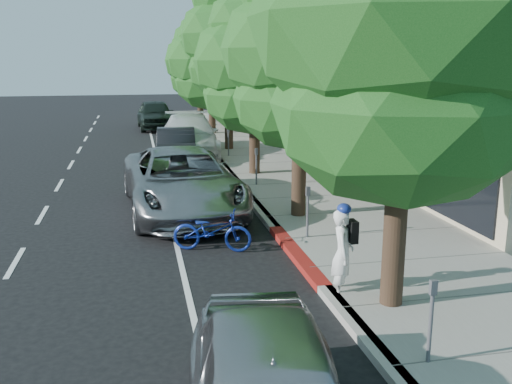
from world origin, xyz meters
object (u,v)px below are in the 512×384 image
object	(u,v)px
street_tree_5	(199,62)
dark_sedan	(176,146)
pedestrian	(304,139)
street_tree_1	(301,53)
white_pickup	(189,136)
street_tree_2	(254,63)
cyclist	(343,254)
silver_suv	(182,181)
street_tree_0	(407,24)
street_tree_4	(211,61)
dark_suv_far	(155,114)
bicycle	(212,231)
street_tree_3	(228,37)

from	to	relation	value
street_tree_5	dark_sedan	size ratio (longest dim) A/B	1.52
pedestrian	street_tree_1	bearing A→B (deg)	39.84
white_pickup	street_tree_2	bearing A→B (deg)	-64.14
street_tree_1	cyclist	world-z (taller)	street_tree_1
silver_suv	street_tree_0	bearing A→B (deg)	-71.11
street_tree_5	street_tree_1	bearing A→B (deg)	-90.00
street_tree_4	street_tree_5	distance (m)	6.00
street_tree_4	dark_suv_far	bearing A→B (deg)	129.12
street_tree_2	dark_suv_far	xyz separation A→B (m)	(-3.10, 15.81, -3.32)
street_tree_1	bicycle	size ratio (longest dim) A/B	3.92
street_tree_1	dark_sedan	world-z (taller)	street_tree_1
street_tree_5	dark_suv_far	bearing A→B (deg)	-144.78
street_tree_3	silver_suv	world-z (taller)	street_tree_3
street_tree_0	white_pickup	size ratio (longest dim) A/B	1.27
dark_sedan	street_tree_4	bearing A→B (deg)	76.43
street_tree_0	street_tree_1	distance (m)	6.01
street_tree_2	pedestrian	distance (m)	4.40
street_tree_2	street_tree_3	xyz separation A→B (m)	(0.00, 6.00, 1.09)
street_tree_1	street_tree_2	bearing A→B (deg)	90.00
street_tree_3	white_pickup	bearing A→B (deg)	-153.49
street_tree_3	cyclist	bearing A→B (deg)	-92.16
street_tree_1	street_tree_5	distance (m)	24.00
pedestrian	street_tree_2	bearing A→B (deg)	4.48
street_tree_0	street_tree_2	distance (m)	12.02
bicycle	dark_sedan	xyz separation A→B (m)	(-0.00, 11.42, 0.26)
dark_suv_far	street_tree_3	bearing A→B (deg)	-74.81
street_tree_2	white_pickup	world-z (taller)	street_tree_2
street_tree_0	silver_suv	size ratio (longest dim) A/B	1.23
street_tree_0	white_pickup	xyz separation A→B (m)	(-2.00, 17.00, -4.03)
street_tree_3	dark_sedan	size ratio (longest dim) A/B	1.85
white_pickup	dark_suv_far	size ratio (longest dim) A/B	1.21
street_tree_4	white_pickup	distance (m)	7.99
silver_suv	dark_suv_far	xyz separation A→B (m)	(0.00, 20.31, -0.02)
street_tree_3	dark_suv_far	world-z (taller)	street_tree_3
street_tree_0	cyclist	size ratio (longest dim) A/B	4.74
street_tree_1	street_tree_4	distance (m)	18.00
street_tree_4	silver_suv	xyz separation A→B (m)	(-3.10, -16.50, -3.30)
bicycle	silver_suv	bearing A→B (deg)	25.97
street_tree_0	dark_suv_far	distance (m)	28.28
street_tree_1	street_tree_4	world-z (taller)	street_tree_1
street_tree_5	dark_suv_far	world-z (taller)	street_tree_5
street_tree_1	street_tree_4	size ratio (longest dim) A/B	1.03
dark_suv_far	pedestrian	world-z (taller)	pedestrian
street_tree_0	street_tree_5	bearing A→B (deg)	90.00
street_tree_5	bicycle	size ratio (longest dim) A/B	3.69
cyclist	street_tree_3	bearing A→B (deg)	17.70
street_tree_4	dark_sedan	size ratio (longest dim) A/B	1.56
street_tree_3	dark_suv_far	bearing A→B (deg)	107.53
street_tree_0	cyclist	bearing A→B (deg)	129.91
bicycle	pedestrian	world-z (taller)	pedestrian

